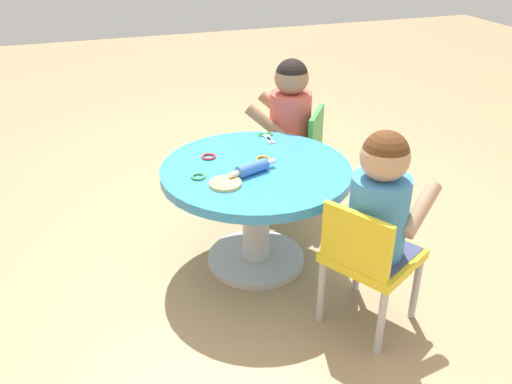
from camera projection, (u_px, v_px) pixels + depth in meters
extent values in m
plane|color=tan|center=(256.00, 261.00, 2.47)|extent=(10.00, 10.00, 0.00)
cylinder|color=silver|center=(256.00, 258.00, 2.46)|extent=(0.44, 0.44, 0.03)
cylinder|color=silver|center=(256.00, 220.00, 2.37)|extent=(0.12, 0.12, 0.44)
cylinder|color=#338CD1|center=(256.00, 171.00, 2.26)|extent=(0.80, 0.80, 0.04)
cylinder|color=#B7B7BC|center=(416.00, 288.00, 2.07)|extent=(0.03, 0.03, 0.28)
cylinder|color=#B7B7BC|center=(358.00, 262.00, 2.23)|extent=(0.03, 0.03, 0.28)
cylinder|color=#B7B7BC|center=(381.00, 322.00, 1.90)|extent=(0.03, 0.03, 0.28)
cylinder|color=#B7B7BC|center=(321.00, 291.00, 2.05)|extent=(0.03, 0.03, 0.28)
cube|color=yellow|center=(373.00, 255.00, 1.99)|extent=(0.41, 0.41, 0.04)
cube|color=yellow|center=(356.00, 241.00, 1.84)|extent=(0.25, 0.15, 0.22)
cube|color=#3F4772|center=(373.00, 255.00, 1.99)|extent=(0.36, 0.37, 0.04)
cylinder|color=#3F8CCC|center=(378.00, 215.00, 1.91)|extent=(0.21, 0.21, 0.30)
sphere|color=tan|center=(385.00, 157.00, 1.80)|extent=(0.17, 0.17, 0.17)
sphere|color=#593319|center=(385.00, 154.00, 1.80)|extent=(0.16, 0.16, 0.16)
cylinder|color=tan|center=(421.00, 209.00, 1.90)|extent=(0.15, 0.21, 0.17)
cylinder|color=tan|center=(367.00, 190.00, 2.03)|extent=(0.15, 0.21, 0.17)
cylinder|color=#B7B7BC|center=(272.00, 166.00, 3.04)|extent=(0.03, 0.03, 0.28)
cylinder|color=#B7B7BC|center=(258.00, 187.00, 2.82)|extent=(0.03, 0.03, 0.28)
cylinder|color=#B7B7BC|center=(317.00, 172.00, 2.97)|extent=(0.03, 0.03, 0.28)
cylinder|color=#B7B7BC|center=(307.00, 194.00, 2.75)|extent=(0.03, 0.03, 0.28)
cube|color=green|center=(289.00, 152.00, 2.82)|extent=(0.42, 0.42, 0.04)
cube|color=green|center=(316.00, 132.00, 2.73)|extent=(0.23, 0.18, 0.22)
cube|color=#3F4772|center=(289.00, 152.00, 2.82)|extent=(0.38, 0.38, 0.04)
cylinder|color=#D8594C|center=(290.00, 121.00, 2.74)|extent=(0.21, 0.21, 0.30)
sphere|color=#997051|center=(292.00, 78.00, 2.63)|extent=(0.17, 0.17, 0.17)
sphere|color=black|center=(292.00, 75.00, 2.63)|extent=(0.16, 0.16, 0.16)
cylinder|color=#997051|center=(277.00, 108.00, 2.85)|extent=(0.17, 0.20, 0.17)
cylinder|color=#997051|center=(265.00, 122.00, 2.66)|extent=(0.17, 0.20, 0.17)
cylinder|color=#3F72CC|center=(252.00, 168.00, 2.18)|extent=(0.09, 0.15, 0.05)
cylinder|color=white|center=(234.00, 174.00, 2.13)|extent=(0.04, 0.05, 0.02)
cylinder|color=white|center=(270.00, 162.00, 2.23)|extent=(0.04, 0.05, 0.02)
cube|color=silver|center=(269.00, 139.00, 2.51)|extent=(0.11, 0.03, 0.01)
cube|color=silver|center=(269.00, 139.00, 2.51)|extent=(0.11, 0.04, 0.01)
torus|color=green|center=(262.00, 135.00, 2.56)|extent=(0.04, 0.04, 0.01)
torus|color=green|center=(269.00, 134.00, 2.56)|extent=(0.04, 0.04, 0.01)
cylinder|color=#F2CC72|center=(225.00, 183.00, 2.10)|extent=(0.13, 0.13, 0.01)
torus|color=#4CB259|center=(198.00, 176.00, 2.16)|extent=(0.06, 0.06, 0.01)
torus|color=orange|center=(263.00, 159.00, 2.31)|extent=(0.06, 0.06, 0.01)
torus|color=red|center=(209.00, 157.00, 2.33)|extent=(0.06, 0.06, 0.01)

